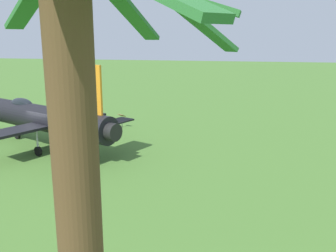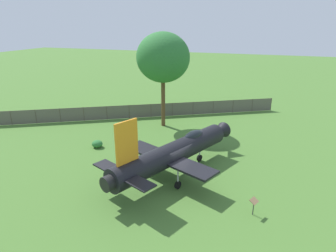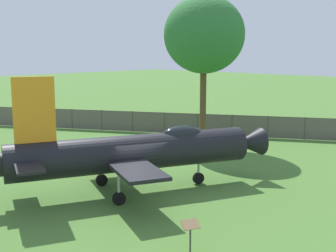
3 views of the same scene
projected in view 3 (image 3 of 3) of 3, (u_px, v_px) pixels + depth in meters
name	position (u px, v px, depth m)	size (l,w,h in m)	color
ground_plane	(133.00, 192.00, 22.00)	(200.00, 200.00, 0.00)	#47722D
display_jet	(140.00, 151.00, 21.81)	(8.57, 13.12, 5.72)	black
shade_tree	(204.00, 35.00, 31.91)	(5.99, 5.40, 10.70)	brown
perimeter_fence	(181.00, 123.00, 36.96)	(31.53, 18.18, 1.78)	#4C4238
shrub_near_fence	(79.00, 148.00, 30.01)	(1.07, 0.97, 0.73)	#2D7033
info_plaque	(190.00, 229.00, 15.27)	(0.61, 0.71, 1.14)	#333333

